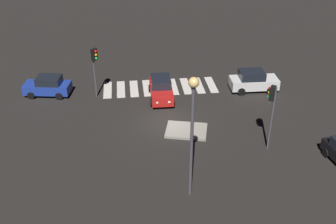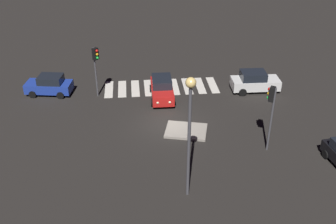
# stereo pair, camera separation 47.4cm
# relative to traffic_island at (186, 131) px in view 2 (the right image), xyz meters

# --- Properties ---
(ground_plane) EXTENTS (80.00, 80.00, 0.00)m
(ground_plane) POSITION_rel_traffic_island_xyz_m (1.20, -1.27, -0.09)
(ground_plane) COLOR black
(traffic_island) EXTENTS (3.40, 2.87, 0.18)m
(traffic_island) POSITION_rel_traffic_island_xyz_m (0.00, 0.00, 0.00)
(traffic_island) COLOR gray
(traffic_island) RESTS_ON ground
(car_white) EXTENTS (4.17, 2.03, 1.79)m
(car_white) POSITION_rel_traffic_island_xyz_m (-6.74, -5.97, 0.79)
(car_white) COLOR silver
(car_white) RESTS_ON ground
(car_blue) EXTENTS (4.06, 2.30, 1.69)m
(car_blue) POSITION_rel_traffic_island_xyz_m (10.75, -7.07, 0.74)
(car_blue) COLOR #1E389E
(car_blue) RESTS_ON ground
(car_red) EXTENTS (1.99, 4.15, 1.79)m
(car_red) POSITION_rel_traffic_island_xyz_m (1.31, -5.38, 0.79)
(car_red) COLOR red
(car_red) RESTS_ON ground
(traffic_light_west) EXTENTS (0.53, 0.54, 4.68)m
(traffic_light_west) POSITION_rel_traffic_island_xyz_m (-5.05, 2.64, 3.45)
(traffic_light_west) COLOR #47474C
(traffic_light_west) RESTS_ON ground
(traffic_light_east) EXTENTS (0.53, 0.54, 4.33)m
(traffic_light_east) POSITION_rel_traffic_island_xyz_m (6.60, -6.21, 3.19)
(traffic_light_east) COLOR #47474C
(traffic_light_east) RESTS_ON ground
(street_lamp) EXTENTS (0.56, 0.56, 7.49)m
(street_lamp) POSITION_rel_traffic_island_xyz_m (0.83, 6.63, 5.03)
(street_lamp) COLOR #47474C
(street_lamp) RESTS_ON ground
(crosswalk_near) EXTENTS (9.90, 3.20, 0.02)m
(crosswalk_near) POSITION_rel_traffic_island_xyz_m (1.20, -7.39, -0.08)
(crosswalk_near) COLOR silver
(crosswalk_near) RESTS_ON ground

